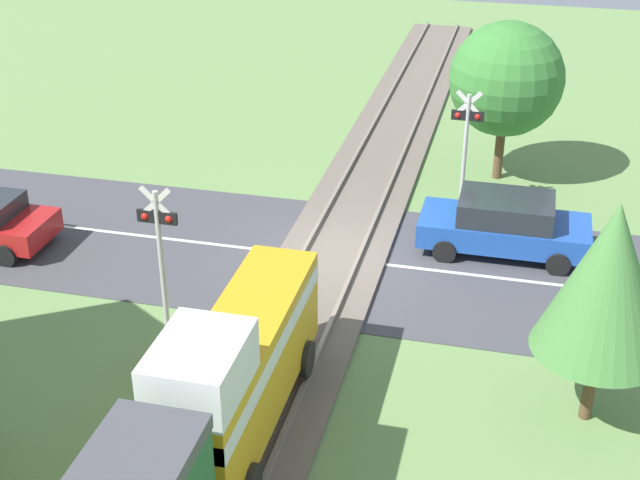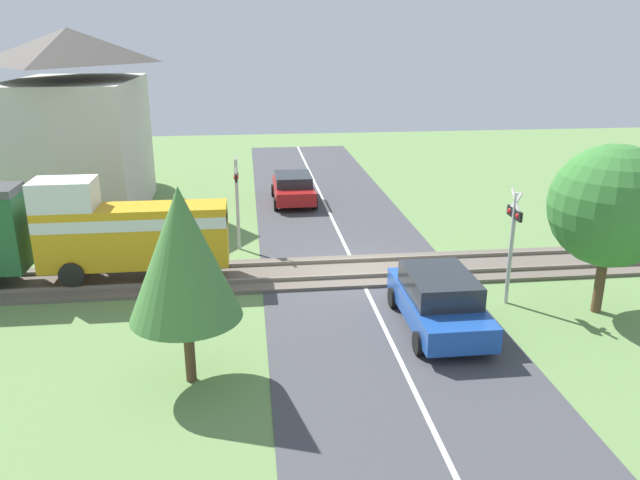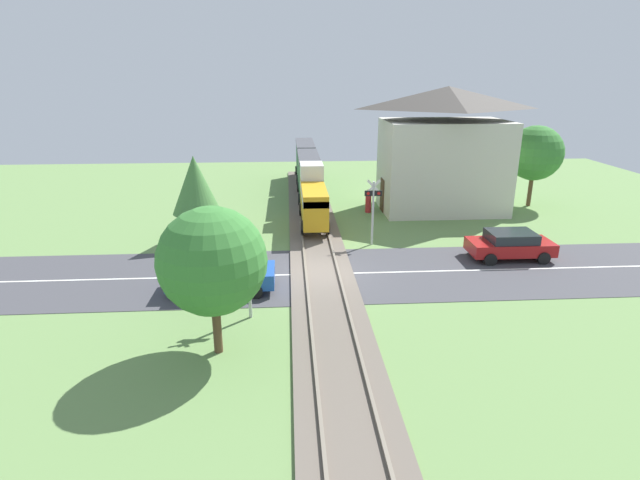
{
  "view_description": "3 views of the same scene",
  "coord_description": "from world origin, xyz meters",
  "px_view_note": "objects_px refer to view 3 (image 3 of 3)",
  "views": [
    {
      "loc": [
        -4.47,
        19.53,
        11.12
      ],
      "look_at": [
        0.0,
        1.27,
        1.2
      ],
      "focal_mm": 50.0,
      "sensor_mm": 36.0,
      "label": 1
    },
    {
      "loc": [
        -19.09,
        3.52,
        7.64
      ],
      "look_at": [
        0.0,
        1.27,
        1.2
      ],
      "focal_mm": 35.0,
      "sensor_mm": 36.0,
      "label": 2
    },
    {
      "loc": [
        -1.42,
        -20.62,
        8.57
      ],
      "look_at": [
        0.0,
        1.27,
        1.2
      ],
      "focal_mm": 28.0,
      "sensor_mm": 36.0,
      "label": 3
    }
  ],
  "objects_px": {
    "train": "(308,174)",
    "car_far_side": "(510,244)",
    "crossing_signal_west_approach": "(248,261)",
    "pedestrian_by_station": "(368,202)",
    "station_building": "(444,152)",
    "crossing_signal_east_approach": "(373,204)",
    "car_near_crossing": "(222,272)"
  },
  "relations": [
    {
      "from": "train",
      "to": "car_far_side",
      "type": "xyz_separation_m",
      "value": [
        9.21,
        -12.28,
        -1.15
      ]
    },
    {
      "from": "train",
      "to": "crossing_signal_west_approach",
      "type": "xyz_separation_m",
      "value": [
        -2.9,
        -17.66,
        0.32
      ]
    },
    {
      "from": "pedestrian_by_station",
      "to": "station_building",
      "type": "bearing_deg",
      "value": 3.58
    },
    {
      "from": "train",
      "to": "station_building",
      "type": "bearing_deg",
      "value": -20.24
    },
    {
      "from": "crossing_signal_west_approach",
      "to": "crossing_signal_east_approach",
      "type": "relative_size",
      "value": 1.0
    },
    {
      "from": "car_near_crossing",
      "to": "crossing_signal_east_approach",
      "type": "relative_size",
      "value": 1.25
    },
    {
      "from": "car_near_crossing",
      "to": "crossing_signal_east_approach",
      "type": "xyz_separation_m",
      "value": [
        7.13,
        5.38,
        1.4
      ]
    },
    {
      "from": "car_far_side",
      "to": "crossing_signal_east_approach",
      "type": "xyz_separation_m",
      "value": [
        -6.31,
        2.5,
        1.47
      ]
    },
    {
      "from": "crossing_signal_west_approach",
      "to": "pedestrian_by_station",
      "type": "height_order",
      "value": "crossing_signal_west_approach"
    },
    {
      "from": "crossing_signal_west_approach",
      "to": "pedestrian_by_station",
      "type": "xyz_separation_m",
      "value": [
        6.6,
        14.23,
        -1.51
      ]
    },
    {
      "from": "car_near_crossing",
      "to": "car_far_side",
      "type": "height_order",
      "value": "car_near_crossing"
    },
    {
      "from": "station_building",
      "to": "train",
      "type": "bearing_deg",
      "value": 159.76
    },
    {
      "from": "train",
      "to": "car_far_side",
      "type": "distance_m",
      "value": 15.39
    },
    {
      "from": "train",
      "to": "crossing_signal_east_approach",
      "type": "bearing_deg",
      "value": -73.49
    },
    {
      "from": "car_far_side",
      "to": "station_building",
      "type": "distance_m",
      "value": 9.68
    },
    {
      "from": "train",
      "to": "car_near_crossing",
      "type": "xyz_separation_m",
      "value": [
        -4.23,
        -15.16,
        -1.07
      ]
    },
    {
      "from": "car_far_side",
      "to": "pedestrian_by_station",
      "type": "bearing_deg",
      "value": 121.88
    },
    {
      "from": "train",
      "to": "crossing_signal_west_approach",
      "type": "bearing_deg",
      "value": -99.33
    },
    {
      "from": "car_near_crossing",
      "to": "station_building",
      "type": "relative_size",
      "value": 0.52
    },
    {
      "from": "train",
      "to": "crossing_signal_east_approach",
      "type": "xyz_separation_m",
      "value": [
        2.9,
        -9.78,
        0.32
      ]
    },
    {
      "from": "train",
      "to": "pedestrian_by_station",
      "type": "distance_m",
      "value": 5.19
    },
    {
      "from": "train",
      "to": "crossing_signal_west_approach",
      "type": "height_order",
      "value": "crossing_signal_west_approach"
    },
    {
      "from": "train",
      "to": "crossing_signal_east_approach",
      "type": "distance_m",
      "value": 10.21
    },
    {
      "from": "station_building",
      "to": "pedestrian_by_station",
      "type": "bearing_deg",
      "value": -176.42
    },
    {
      "from": "crossing_signal_west_approach",
      "to": "car_near_crossing",
      "type": "bearing_deg",
      "value": 117.97
    },
    {
      "from": "crossing_signal_east_approach",
      "to": "station_building",
      "type": "bearing_deg",
      "value": 49.93
    },
    {
      "from": "car_near_crossing",
      "to": "pedestrian_by_station",
      "type": "height_order",
      "value": "car_near_crossing"
    },
    {
      "from": "car_near_crossing",
      "to": "pedestrian_by_station",
      "type": "distance_m",
      "value": 14.16
    },
    {
      "from": "train",
      "to": "car_far_side",
      "type": "relative_size",
      "value": 4.72
    },
    {
      "from": "train",
      "to": "crossing_signal_east_approach",
      "type": "relative_size",
      "value": 5.39
    },
    {
      "from": "train",
      "to": "car_near_crossing",
      "type": "distance_m",
      "value": 15.78
    },
    {
      "from": "station_building",
      "to": "pedestrian_by_station",
      "type": "relative_size",
      "value": 5.47
    }
  ]
}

